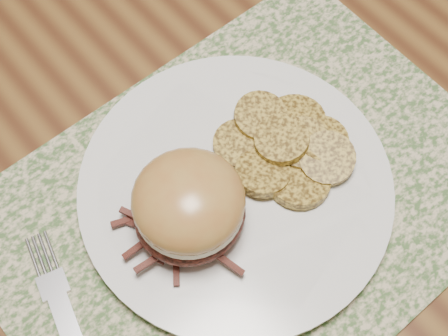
{
  "coord_description": "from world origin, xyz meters",
  "views": [
    {
      "loc": [
        -0.23,
        -0.35,
        1.26
      ],
      "look_at": [
        -0.08,
        -0.17,
        0.79
      ],
      "focal_mm": 50.0,
      "sensor_mm": 36.0,
      "label": 1
    }
  ],
  "objects": [
    {
      "name": "dining_table",
      "position": [
        0.0,
        0.0,
        0.67
      ],
      "size": [
        1.5,
        0.9,
        0.75
      ],
      "color": "brown",
      "rests_on": "ground"
    },
    {
      "name": "placemat",
      "position": [
        -0.08,
        -0.19,
        0.75
      ],
      "size": [
        0.45,
        0.33,
        0.0
      ],
      "primitive_type": "cube",
      "color": "#426031",
      "rests_on": "dining_table"
    },
    {
      "name": "roasted_potatoes",
      "position": [
        -0.02,
        -0.18,
        0.78
      ],
      "size": [
        0.13,
        0.14,
        0.03
      ],
      "color": "#B29134",
      "rests_on": "dinner_plate"
    },
    {
      "name": "dinner_plate",
      "position": [
        -0.08,
        -0.18,
        0.76
      ],
      "size": [
        0.26,
        0.26,
        0.02
      ],
      "primitive_type": "cylinder",
      "color": "white",
      "rests_on": "placemat"
    },
    {
      "name": "ground",
      "position": [
        0.0,
        0.0,
        0.0
      ],
      "size": [
        3.5,
        3.5,
        0.0
      ],
      "primitive_type": "plane",
      "color": "brown",
      "rests_on": "ground"
    },
    {
      "name": "pork_sandwich",
      "position": [
        -0.13,
        -0.18,
        0.8
      ],
      "size": [
        0.09,
        0.09,
        0.07
      ],
      "rotation": [
        0.0,
        0.0,
        0.0
      ],
      "color": "black",
      "rests_on": "dinner_plate"
    }
  ]
}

